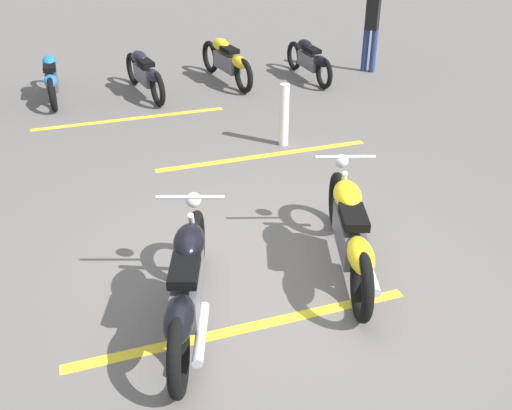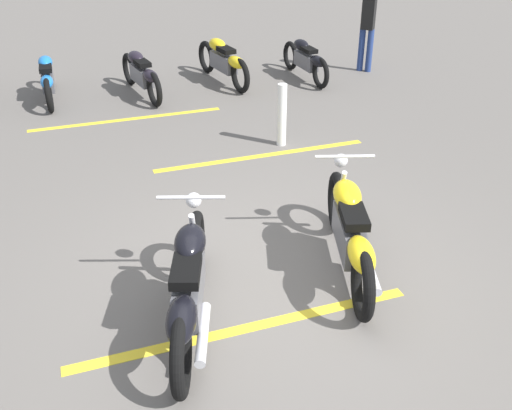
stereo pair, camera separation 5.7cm
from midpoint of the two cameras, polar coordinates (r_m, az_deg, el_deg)
ground_plane at (r=5.86m, az=1.40°, el=-7.40°), size 60.00×60.00×0.00m
motorcycle_bright_foreground at (r=5.83m, az=9.58°, el=-2.58°), size 2.18×0.79×1.04m
motorcycle_dark_foreground at (r=5.06m, az=-6.43°, el=-7.82°), size 2.17×0.82×1.04m
motorcycle_row_far_left at (r=11.83m, az=5.50°, el=14.14°), size 1.96×0.33×0.74m
motorcycle_row_left at (r=11.57m, az=-2.71°, el=14.09°), size 2.13×0.56×0.81m
motorcycle_row_center at (r=11.01m, az=-10.78°, el=12.69°), size 2.02×0.52×0.77m
motorcycle_row_right at (r=11.21m, az=-19.45°, el=11.78°), size 1.98×0.25×0.75m
bystander_near_row at (r=12.42m, az=11.55°, el=17.28°), size 0.31×0.32×1.79m
bollard_post at (r=8.65m, az=2.99°, el=8.87°), size 0.14×0.14×0.95m
parking_stripe_near at (r=5.29m, az=-0.83°, el=-12.10°), size 0.23×3.20×0.01m
parking_stripe_mid at (r=8.44m, az=1.01°, el=4.91°), size 0.23×3.20×0.01m
parking_stripe_far at (r=10.03m, az=-12.17°, el=8.35°), size 0.23×3.20×0.01m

